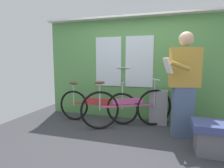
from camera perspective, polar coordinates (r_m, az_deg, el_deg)
ground_plane at (r=3.14m, az=1.73°, el=-17.57°), size 5.01×4.17×0.04m
train_door_wall at (r=4.10m, az=6.33°, el=5.45°), size 4.01×0.28×2.24m
bicycle_near_door at (r=3.90m, az=-4.79°, el=-6.77°), size 1.74×0.44×0.87m
bicycle_leaning_behind at (r=3.59m, az=4.84°, el=-7.39°), size 1.64×0.90×0.95m
passenger_reading_newspaper at (r=3.27m, az=21.42°, el=0.41°), size 0.62×0.56×1.77m
trash_bin_by_wall at (r=3.93m, az=14.28°, el=-6.91°), size 0.36×0.28×0.70m
bench_seat_corner at (r=3.01m, az=30.39°, el=-14.33°), size 0.70×0.44×0.45m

